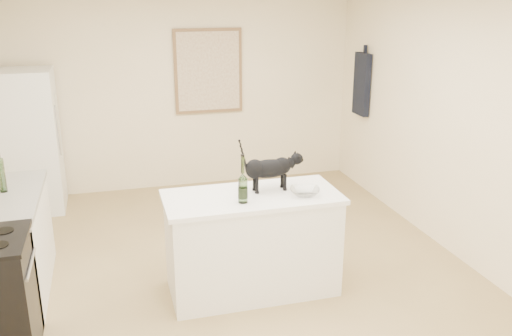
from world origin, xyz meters
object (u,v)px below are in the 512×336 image
at_px(fridge, 29,142).
at_px(black_cat, 269,171).
at_px(wine_bottle, 243,182).
at_px(glass_bowl, 305,192).

xyz_separation_m(fridge, black_cat, (2.22, -2.48, 0.23)).
bearing_deg(fridge, black_cat, -48.24).
xyz_separation_m(black_cat, wine_bottle, (-0.29, -0.22, 0.00)).
bearing_deg(fridge, wine_bottle, -54.40).
distance_m(fridge, glass_bowl, 3.65).
xyz_separation_m(fridge, wine_bottle, (1.93, -2.70, 0.23)).
relative_size(fridge, glass_bowl, 6.77).
bearing_deg(wine_bottle, glass_bowl, 2.25).
relative_size(wine_bottle, glass_bowl, 1.44).
relative_size(black_cat, wine_bottle, 1.41).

